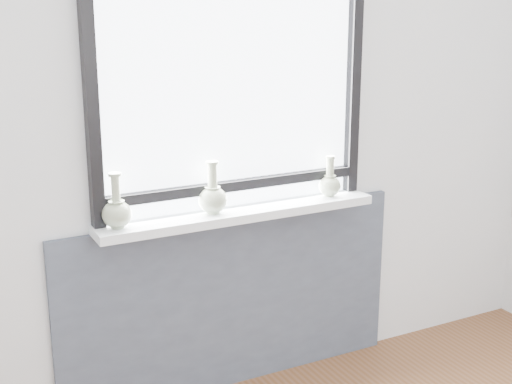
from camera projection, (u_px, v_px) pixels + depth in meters
name	position (u px, v px, depth m)	size (l,w,h in m)	color
back_wall	(229.00, 117.00, 3.16)	(3.60, 0.02, 2.60)	silver
apron_panel	(234.00, 300.00, 3.37)	(1.70, 0.03, 0.86)	#4A5264
windowsill	(240.00, 214.00, 3.19)	(1.32, 0.18, 0.04)	white
window	(232.00, 86.00, 3.09)	(1.30, 0.06, 1.05)	black
vase_a	(117.00, 211.00, 2.92)	(0.12, 0.12, 0.23)	#A8B595
vase_b	(213.00, 197.00, 3.11)	(0.13, 0.13, 0.23)	#A8B595
vase_c	(330.00, 183.00, 3.38)	(0.11, 0.11, 0.19)	#A8B595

